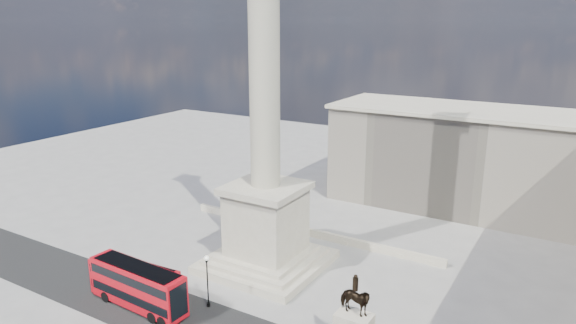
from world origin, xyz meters
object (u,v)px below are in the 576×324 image
Objects in this scene: victorian_lamp at (207,277)px; red_bus_b at (139,286)px; red_bus_a at (135,282)px; nelsons_column at (266,168)px.

red_bus_b is at bearing -147.38° from victorian_lamp.
red_bus_a is 1.84× the size of victorian_lamp.
red_bus_a is 8.35m from victorian_lamp.
nelsons_column reaches higher than victorian_lamp.
red_bus_a is at bearing -117.34° from nelsons_column.
victorian_lamp reaches higher than red_bus_b.
red_bus_a is at bearing 154.19° from red_bus_b.
red_bus_b is (1.32, -0.71, 0.25)m from red_bus_a.
red_bus_b reaches higher than red_bus_a.
nelsons_column reaches higher than red_bus_b.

